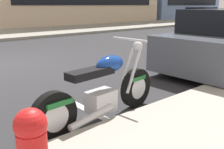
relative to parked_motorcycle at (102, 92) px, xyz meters
The scene contains 4 objects.
sidewalk_far_curb 16.81m from the parked_motorcycle, 44.19° to the left, with size 120.00×5.00×0.14m, color gray.
parking_stall_stripe 0.62m from the parked_motorcycle, 83.55° to the left, with size 0.12×2.20×0.01m, color silver.
parked_motorcycle is the anchor object (origin of this frame).
car_opposite_curb 18.83m from the parked_motorcycle, 27.36° to the left, with size 4.15×2.06×1.40m.
Camera 1 is at (-2.15, -7.19, 1.57)m, focal length 41.89 mm.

